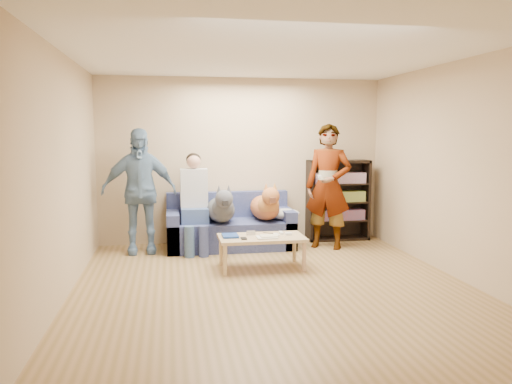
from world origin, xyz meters
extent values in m
plane|color=olive|center=(0.00, 0.00, 0.00)|extent=(5.00, 5.00, 0.00)
plane|color=white|center=(0.00, 0.00, 2.60)|extent=(5.00, 5.00, 0.00)
plane|color=tan|center=(0.00, 2.50, 1.30)|extent=(4.50, 0.00, 4.50)
plane|color=tan|center=(0.00, -2.50, 1.30)|extent=(4.50, 0.00, 4.50)
plane|color=tan|center=(-2.25, 0.00, 1.30)|extent=(0.00, 5.00, 5.00)
plane|color=tan|center=(2.25, 0.00, 1.30)|extent=(0.00, 5.00, 5.00)
ellipsoid|color=#B0AFB4|center=(0.58, 1.96, 0.51)|extent=(0.47, 0.39, 0.16)
imported|color=gray|center=(1.21, 1.80, 0.94)|extent=(0.82, 0.74, 1.88)
imported|color=#6787A6|center=(-1.58, 1.97, 0.91)|extent=(1.08, 0.50, 1.81)
cube|color=white|center=(1.01, 1.60, 1.11)|extent=(0.07, 0.13, 0.03)
cube|color=navy|center=(-0.39, 0.87, 0.43)|extent=(0.20, 0.26, 0.03)
cube|color=silver|center=(0.06, 0.72, 0.43)|extent=(0.26, 0.20, 0.02)
cube|color=beige|center=(0.09, 0.74, 0.44)|extent=(0.22, 0.17, 0.01)
cube|color=#A9A9AD|center=(-0.11, 0.94, 0.45)|extent=(0.11, 0.06, 0.05)
cube|color=white|center=(0.29, 0.92, 0.43)|extent=(0.04, 0.13, 0.03)
cube|color=white|center=(0.37, 0.84, 0.43)|extent=(0.09, 0.06, 0.03)
cylinder|color=white|center=(0.21, 0.80, 0.43)|extent=(0.07, 0.07, 0.02)
cylinder|color=white|center=(0.21, 0.88, 0.43)|extent=(0.07, 0.07, 0.02)
cylinder|color=#C94F1C|center=(-0.01, 0.66, 0.42)|extent=(0.13, 0.06, 0.01)
cylinder|color=black|center=(0.13, 1.00, 0.42)|extent=(0.13, 0.08, 0.01)
cube|color=black|center=(-0.24, 0.70, 0.43)|extent=(0.07, 0.12, 0.02)
cube|color=#515B93|center=(-0.25, 2.05, 0.21)|extent=(1.90, 0.85, 0.42)
cube|color=#515B93|center=(-0.25, 2.38, 0.62)|extent=(1.90, 0.18, 0.40)
cube|color=#515B93|center=(-1.11, 2.05, 0.29)|extent=(0.18, 0.85, 0.58)
cube|color=#515B93|center=(0.61, 2.05, 0.29)|extent=(0.18, 0.85, 0.58)
cube|color=#446596|center=(-0.79, 1.97, 0.53)|extent=(0.40, 0.38, 0.22)
cylinder|color=#41638F|center=(-0.89, 1.55, 0.21)|extent=(0.14, 0.14, 0.47)
cylinder|color=#424F91|center=(-0.69, 1.55, 0.21)|extent=(0.14, 0.14, 0.47)
cube|color=silver|center=(-0.79, 2.07, 0.92)|extent=(0.40, 0.24, 0.58)
sphere|color=tan|center=(-0.79, 2.07, 1.32)|extent=(0.21, 0.21, 0.21)
ellipsoid|color=black|center=(-0.79, 2.10, 1.35)|extent=(0.22, 0.22, 0.19)
ellipsoid|color=#4C5056|center=(-0.40, 1.97, 0.60)|extent=(0.42, 0.87, 0.36)
sphere|color=#46484F|center=(-0.40, 1.64, 0.69)|extent=(0.31, 0.31, 0.31)
sphere|color=#53545E|center=(-0.40, 1.47, 0.83)|extent=(0.25, 0.25, 0.25)
cube|color=black|center=(-0.40, 1.34, 0.79)|extent=(0.08, 0.12, 0.07)
cone|color=#4D5258|center=(-0.47, 1.49, 0.96)|extent=(0.08, 0.08, 0.12)
cone|color=#494A53|center=(-0.34, 1.49, 0.96)|extent=(0.08, 0.08, 0.12)
cylinder|color=#474A50|center=(-0.40, 2.39, 0.56)|extent=(0.05, 0.28, 0.17)
ellipsoid|color=#A55F32|center=(0.28, 2.04, 0.60)|extent=(0.42, 0.88, 0.37)
sphere|color=#BF693A|center=(0.28, 1.74, 0.69)|extent=(0.32, 0.32, 0.32)
sphere|color=#B26536|center=(0.28, 1.58, 0.84)|extent=(0.26, 0.26, 0.26)
cube|color=#532D1C|center=(0.28, 1.47, 0.80)|extent=(0.08, 0.12, 0.07)
cone|color=#B15736|center=(0.22, 1.61, 0.97)|extent=(0.08, 0.08, 0.12)
cone|color=#B88338|center=(0.34, 1.61, 0.97)|extent=(0.08, 0.08, 0.12)
cylinder|color=#A56032|center=(0.28, 2.43, 0.57)|extent=(0.05, 0.29, 0.17)
cube|color=tan|center=(0.01, 0.82, 0.40)|extent=(1.10, 0.60, 0.04)
cylinder|color=#D3BB82|center=(-0.49, 0.57, 0.19)|extent=(0.05, 0.05, 0.38)
cylinder|color=tan|center=(0.51, 0.57, 0.19)|extent=(0.05, 0.05, 0.38)
cylinder|color=#D3B682|center=(-0.49, 1.07, 0.19)|extent=(0.05, 0.05, 0.38)
cylinder|color=tan|center=(0.51, 1.07, 0.19)|extent=(0.05, 0.05, 0.38)
cube|color=black|center=(1.07, 2.32, 0.65)|extent=(0.04, 0.34, 1.30)
cube|color=black|center=(2.03, 2.32, 0.65)|extent=(0.04, 0.34, 1.30)
cube|color=black|center=(1.55, 2.32, 1.28)|extent=(1.00, 0.34, 0.04)
cube|color=black|center=(1.55, 2.32, 0.02)|extent=(1.00, 0.34, 0.04)
cube|color=black|center=(1.55, 2.48, 0.65)|extent=(1.00, 0.02, 1.30)
cube|color=black|center=(1.55, 2.32, 0.32)|extent=(0.94, 0.32, 0.03)
cube|color=black|center=(1.55, 2.32, 0.62)|extent=(0.94, 0.32, 0.02)
cube|color=black|center=(1.55, 2.32, 0.92)|extent=(0.94, 0.32, 0.02)
cube|color=#B23333|center=(1.55, 2.30, 0.42)|extent=(0.84, 0.24, 0.17)
cube|color=gold|center=(1.55, 2.30, 0.72)|extent=(0.84, 0.24, 0.17)
cube|color=#994C99|center=(1.55, 2.30, 1.02)|extent=(0.84, 0.24, 0.17)
camera|label=1|loc=(-1.14, -5.37, 1.75)|focal=35.00mm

